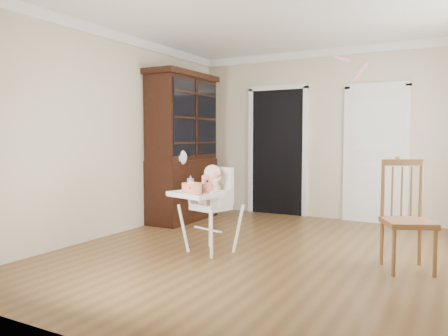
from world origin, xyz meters
The scene contains 14 objects.
floor centered at (0.00, 0.00, 0.00)m, with size 5.00×5.00×0.00m, color brown.
ceiling centered at (0.00, 0.00, 2.70)m, with size 5.00×5.00×0.00m, color white.
wall_back centered at (0.00, 2.50, 1.35)m, with size 4.50×4.50×0.00m, color beige.
wall_left centered at (-2.25, 0.00, 1.35)m, with size 5.00×5.00×0.00m, color beige.
crown_molding centered at (0.00, 0.00, 2.64)m, with size 4.50×5.00×0.12m, color white, non-canonical shape.
doorway centered at (-0.90, 2.48, 1.11)m, with size 1.06×0.05×2.22m.
closet_door centered at (0.70, 2.48, 1.02)m, with size 0.96×0.09×2.13m.
high_chair centered at (-0.63, -0.22, 0.61)m, with size 0.72×0.82×0.99m.
baby centered at (-0.62, -0.20, 0.76)m, with size 0.29×0.26×0.46m.
cake centered at (-0.71, -0.48, 0.75)m, with size 0.28×0.28×0.13m.
sippy_cup centered at (-0.84, -0.31, 0.77)m, with size 0.08×0.08×0.20m.
china_cabinet centered at (-1.99, 1.23, 1.15)m, with size 0.61×1.36×2.30m.
dining_chair centered at (1.40, 0.14, 0.50)m, with size 0.59×0.59×1.08m.
streamer centered at (0.56, 0.86, 2.24)m, with size 0.03×0.50×0.02m, color pink, non-canonical shape.
Camera 1 is at (1.85, -4.44, 1.30)m, focal length 35.00 mm.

